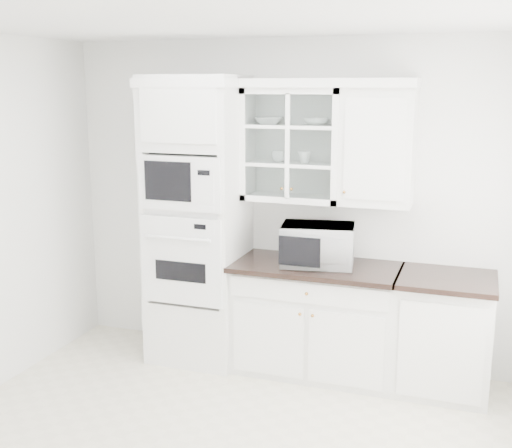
% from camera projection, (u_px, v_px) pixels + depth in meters
% --- Properties ---
extents(room_shell, '(4.00, 3.50, 2.70)m').
position_uv_depth(room_shell, '(239.00, 171.00, 4.10)').
color(room_shell, white).
rests_on(room_shell, ground).
extents(oven_column, '(0.76, 0.68, 2.40)m').
position_uv_depth(oven_column, '(197.00, 222.00, 5.37)').
color(oven_column, white).
rests_on(oven_column, ground).
extents(base_cabinet_run, '(1.32, 0.67, 0.92)m').
position_uv_depth(base_cabinet_run, '(316.00, 318.00, 5.22)').
color(base_cabinet_run, white).
rests_on(base_cabinet_run, ground).
extents(extra_base_cabinet, '(0.72, 0.67, 0.92)m').
position_uv_depth(extra_base_cabinet, '(443.00, 333.00, 4.90)').
color(extra_base_cabinet, white).
rests_on(extra_base_cabinet, ground).
extents(upper_cabinet_glass, '(0.80, 0.33, 0.90)m').
position_uv_depth(upper_cabinet_glass, '(293.00, 145.00, 5.14)').
color(upper_cabinet_glass, white).
rests_on(upper_cabinet_glass, room_shell).
extents(upper_cabinet_solid, '(0.55, 0.33, 0.90)m').
position_uv_depth(upper_cabinet_solid, '(378.00, 148.00, 4.92)').
color(upper_cabinet_solid, white).
rests_on(upper_cabinet_solid, room_shell).
extents(crown_molding, '(2.14, 0.38, 0.07)m').
position_uv_depth(crown_molding, '(280.00, 83.00, 5.05)').
color(crown_molding, white).
rests_on(crown_molding, room_shell).
extents(countertop_microwave, '(0.63, 0.56, 0.33)m').
position_uv_depth(countertop_microwave, '(318.00, 244.00, 5.08)').
color(countertop_microwave, white).
rests_on(countertop_microwave, base_cabinet_run).
extents(bowl_a, '(0.29, 0.29, 0.06)m').
position_uv_depth(bowl_a, '(269.00, 121.00, 5.16)').
color(bowl_a, white).
rests_on(bowl_a, upper_cabinet_glass).
extents(bowl_b, '(0.24, 0.24, 0.06)m').
position_uv_depth(bowl_b, '(316.00, 121.00, 5.04)').
color(bowl_b, white).
rests_on(bowl_b, upper_cabinet_glass).
extents(cup_a, '(0.15, 0.15, 0.09)m').
position_uv_depth(cup_a, '(279.00, 156.00, 5.20)').
color(cup_a, white).
rests_on(cup_a, upper_cabinet_glass).
extents(cup_b, '(0.12, 0.12, 0.10)m').
position_uv_depth(cup_b, '(305.00, 157.00, 5.11)').
color(cup_b, white).
rests_on(cup_b, upper_cabinet_glass).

